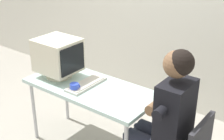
# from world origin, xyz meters

# --- Properties ---
(desk) EXTENTS (1.35, 0.61, 0.74)m
(desk) POSITION_xyz_m (0.00, 0.00, 0.68)
(desk) COLOR #B7B7BC
(desk) RESTS_ON ground_plane
(crt_monitor) EXTENTS (0.42, 0.38, 0.41)m
(crt_monitor) POSITION_xyz_m (-0.41, -0.03, 0.98)
(crt_monitor) COLOR beige
(crt_monitor) RESTS_ON desk
(keyboard) EXTENTS (0.17, 0.46, 0.03)m
(keyboard) POSITION_xyz_m (-0.04, -0.01, 0.75)
(keyboard) COLOR silver
(keyboard) RESTS_ON desk
(person_seated) EXTENTS (0.68, 0.55, 1.34)m
(person_seated) POSITION_xyz_m (0.84, -0.02, 0.74)
(person_seated) COLOR black
(person_seated) RESTS_ON ground_plane
(desk_mug) EXTENTS (0.08, 0.09, 0.08)m
(desk_mug) POSITION_xyz_m (-0.05, -0.17, 0.78)
(desk_mug) COLOR blue
(desk_mug) RESTS_ON desk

